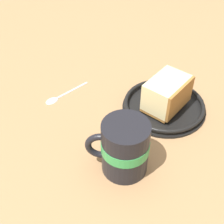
% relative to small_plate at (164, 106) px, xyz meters
% --- Properties ---
extents(ground_plane, '(1.54, 1.54, 0.02)m').
position_rel_small_plate_xyz_m(ground_plane, '(0.10, 0.05, -0.02)').
color(ground_plane, '#936D47').
extents(small_plate, '(0.18, 0.18, 0.02)m').
position_rel_small_plate_xyz_m(small_plate, '(0.00, 0.00, 0.00)').
color(small_plate, black).
rests_on(small_plate, ground_plane).
extents(cake_slice, '(0.10, 0.11, 0.07)m').
position_rel_small_plate_xyz_m(cake_slice, '(-0.00, 0.00, 0.03)').
color(cake_slice, '#9E662D').
rests_on(cake_slice, small_plate).
extents(tea_mug, '(0.11, 0.08, 0.10)m').
position_rel_small_plate_xyz_m(tea_mug, '(0.05, 0.18, 0.04)').
color(tea_mug, black).
rests_on(tea_mug, ground_plane).
extents(teaspoon, '(0.07, 0.10, 0.01)m').
position_rel_small_plate_xyz_m(teaspoon, '(0.23, 0.03, -0.01)').
color(teaspoon, silver).
rests_on(teaspoon, ground_plane).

